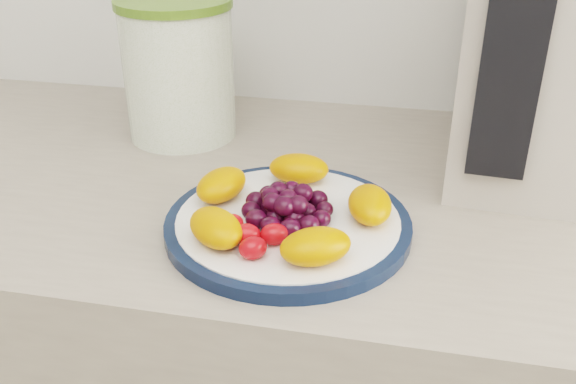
# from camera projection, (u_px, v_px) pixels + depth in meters

# --- Properties ---
(plate_rim) EXTENTS (0.28, 0.28, 0.01)m
(plate_rim) POSITION_uv_depth(u_px,v_px,m) (288.00, 225.00, 0.73)
(plate_rim) COLOR #0D1B35
(plate_rim) RESTS_ON counter
(plate_face) EXTENTS (0.26, 0.26, 0.02)m
(plate_face) POSITION_uv_depth(u_px,v_px,m) (288.00, 224.00, 0.73)
(plate_face) COLOR white
(plate_face) RESTS_ON counter
(canister) EXTENTS (0.20, 0.20, 0.19)m
(canister) POSITION_uv_depth(u_px,v_px,m) (179.00, 73.00, 0.94)
(canister) COLOR #466813
(canister) RESTS_ON counter
(canister_lid) EXTENTS (0.21, 0.21, 0.01)m
(canister_lid) POSITION_uv_depth(u_px,v_px,m) (173.00, 2.00, 0.90)
(canister_lid) COLOR #547725
(canister_lid) RESTS_ON canister
(appliance_body) EXTENTS (0.24, 0.32, 0.38)m
(appliance_body) POSITION_uv_depth(u_px,v_px,m) (555.00, 28.00, 0.80)
(appliance_body) COLOR #B6AB9E
(appliance_body) RESTS_ON counter
(appliance_panel) EXTENTS (0.07, 0.03, 0.28)m
(appliance_panel) POSITION_uv_depth(u_px,v_px,m) (513.00, 54.00, 0.68)
(appliance_panel) COLOR black
(appliance_panel) RESTS_ON appliance_body
(fruit_plate) EXTENTS (0.24, 0.24, 0.04)m
(fruit_plate) POSITION_uv_depth(u_px,v_px,m) (283.00, 207.00, 0.72)
(fruit_plate) COLOR #D66707
(fruit_plate) RESTS_ON plate_face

